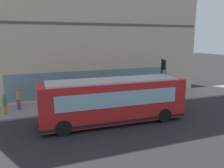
% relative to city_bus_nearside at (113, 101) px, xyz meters
% --- Properties ---
extents(ground, '(120.00, 120.00, 0.00)m').
position_rel_city_bus_nearside_xyz_m(ground, '(0.29, -0.73, -1.55)').
color(ground, '#262628').
extents(sidewalk_curb, '(3.68, 40.00, 0.15)m').
position_rel_city_bus_nearside_xyz_m(sidewalk_curb, '(4.73, -0.73, -1.48)').
color(sidewalk_curb, gray).
rests_on(sidewalk_curb, ground).
extents(building_corner, '(7.36, 23.02, 12.87)m').
position_rel_city_bus_nearside_xyz_m(building_corner, '(10.23, -0.73, 4.87)').
color(building_corner, beige).
rests_on(building_corner, ground).
extents(city_bus_nearside, '(2.87, 10.12, 3.07)m').
position_rel_city_bus_nearside_xyz_m(city_bus_nearside, '(0.00, 0.00, 0.00)').
color(city_bus_nearside, red).
rests_on(city_bus_nearside, ground).
extents(traffic_light_near_corner, '(0.32, 0.49, 3.86)m').
position_rel_city_bus_nearside_xyz_m(traffic_light_near_corner, '(3.29, -6.13, 1.29)').
color(traffic_light_near_corner, black).
rests_on(traffic_light_near_corner, sidewalk_curb).
extents(fire_hydrant, '(0.35, 0.35, 0.74)m').
position_rel_city_bus_nearside_xyz_m(fire_hydrant, '(5.61, 1.18, -1.04)').
color(fire_hydrant, red).
rests_on(fire_hydrant, sidewalk_curb).
extents(pedestrian_near_building_entrance, '(0.32, 0.32, 1.79)m').
position_rel_city_bus_nearside_xyz_m(pedestrian_near_building_entrance, '(4.20, -8.46, -0.37)').
color(pedestrian_near_building_entrance, '#B23338').
rests_on(pedestrian_near_building_entrance, sidewalk_curb).
extents(pedestrian_by_light_pole, '(0.32, 0.32, 1.79)m').
position_rel_city_bus_nearside_xyz_m(pedestrian_by_light_pole, '(5.00, 6.19, -0.37)').
color(pedestrian_by_light_pole, '#8C3F8C').
rests_on(pedestrian_by_light_pole, sidewalk_curb).
extents(pedestrian_walking_along_curb, '(0.32, 0.32, 1.58)m').
position_rel_city_bus_nearside_xyz_m(pedestrian_walking_along_curb, '(4.06, 7.15, -0.50)').
color(pedestrian_walking_along_curb, gold).
rests_on(pedestrian_walking_along_curb, sidewalk_curb).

